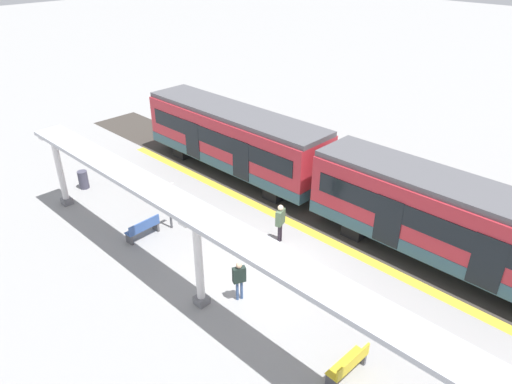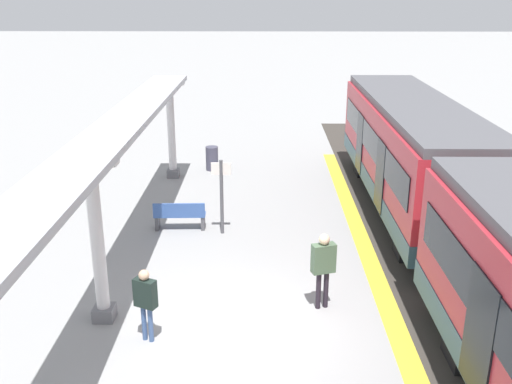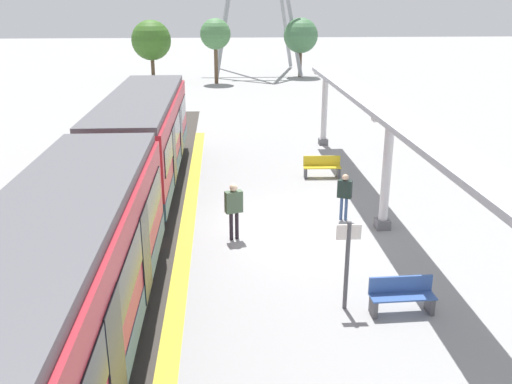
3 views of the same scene
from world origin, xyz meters
TOP-DOWN VIEW (x-y plane):
  - ground_plane at (0.00, 0.00)m, footprint 176.00×176.00m
  - tactile_edge_strip at (-3.20, 0.00)m, footprint 0.47×26.66m
  - trackbed at (-5.03, 0.00)m, footprint 3.20×38.66m
  - train_near_carriage at (-5.03, -6.97)m, footprint 2.65×11.16m
  - canopy_pillar_nearest at (2.98, -10.16)m, footprint 1.10×0.44m
  - canopy_pillar_second at (2.98, -0.21)m, footprint 1.10×0.44m
  - canopy_beam at (2.98, 0.15)m, footprint 1.20×21.40m
  - bench_near_end at (2.03, -5.11)m, footprint 1.51×0.49m
  - trash_bin at (1.60, -11.06)m, footprint 0.48×0.48m
  - platform_info_sign at (0.77, -4.87)m, footprint 0.56×0.10m
  - passenger_waiting_near_edge at (-1.72, -0.76)m, footprint 0.56×0.38m
  - passenger_by_the_benches at (1.90, 0.57)m, footprint 0.50×0.38m

SIDE VIEW (x-z plane):
  - ground_plane at x=0.00m, z-range 0.00..0.00m
  - trackbed at x=-5.03m, z-range 0.00..0.01m
  - tactile_edge_strip at x=-3.20m, z-range 0.00..0.01m
  - bench_near_end at x=2.03m, z-range 0.01..0.87m
  - trash_bin at x=1.60m, z-range 0.00..0.93m
  - passenger_by_the_benches at x=1.90m, z-range 0.20..1.77m
  - passenger_waiting_near_edge at x=-1.72m, z-range 0.22..1.99m
  - platform_info_sign at x=0.77m, z-range 0.23..2.43m
  - canopy_pillar_nearest at x=2.98m, z-range 0.03..3.60m
  - canopy_pillar_second at x=2.98m, z-range 0.03..3.60m
  - train_near_carriage at x=-5.03m, z-range 0.09..3.57m
  - canopy_beam at x=2.98m, z-range 3.58..3.74m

